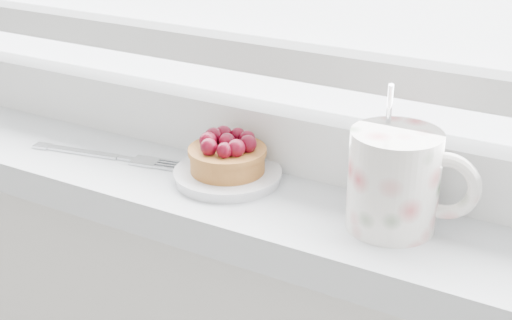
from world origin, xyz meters
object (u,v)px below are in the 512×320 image
Objects in this scene: floral_mug at (397,179)px; fork at (106,155)px; raspberry_tart at (227,154)px; saucer at (228,175)px.

floral_mug is 0.71× the size of fork.
raspberry_tart is 0.61× the size of floral_mug.
raspberry_tart is at bearing -139.86° from saucer.
saucer is 0.17m from fork.
saucer is at bearing 177.36° from floral_mug.
floral_mug is (0.20, -0.01, 0.02)m from raspberry_tart.
saucer reaches higher than fork.
fork is (-0.17, -0.02, -0.00)m from saucer.
saucer is 1.40× the size of raspberry_tart.
floral_mug is at bearing -2.61° from raspberry_tart.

